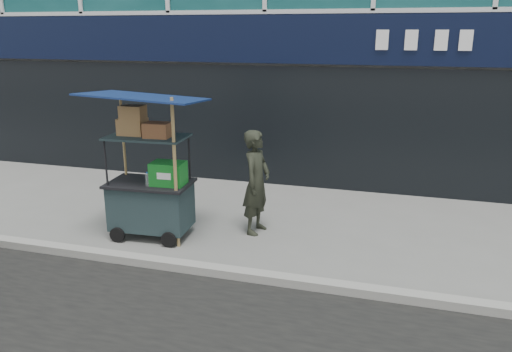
% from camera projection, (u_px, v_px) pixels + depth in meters
% --- Properties ---
extents(ground, '(80.00, 80.00, 0.00)m').
position_uv_depth(ground, '(190.00, 264.00, 6.81)').
color(ground, slate).
rests_on(ground, ground).
extents(curb, '(80.00, 0.18, 0.12)m').
position_uv_depth(curb, '(184.00, 266.00, 6.61)').
color(curb, gray).
rests_on(curb, ground).
extents(vendor_cart, '(1.73, 1.26, 2.24)m').
position_uv_depth(vendor_cart, '(151.00, 187.00, 7.53)').
color(vendor_cart, '#182829').
rests_on(vendor_cart, ground).
extents(vendor_man, '(0.47, 0.65, 1.63)m').
position_uv_depth(vendor_man, '(257.00, 182.00, 7.69)').
color(vendor_man, black).
rests_on(vendor_man, ground).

